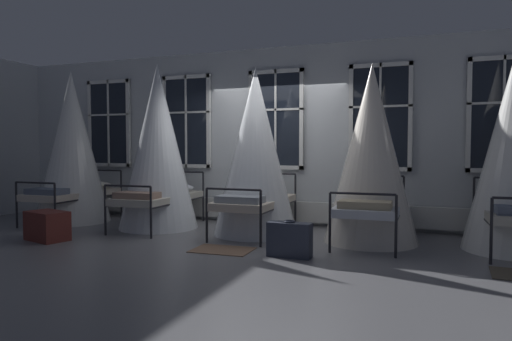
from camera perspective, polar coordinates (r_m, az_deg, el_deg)
ground at (r=7.37m, az=-0.39°, el=-8.00°), size 20.63×20.63×0.00m
back_wall_with_windows at (r=8.45m, az=2.69°, el=4.27°), size 11.31×0.10×3.20m
window_bank at (r=8.34m, az=2.43°, el=0.81°), size 8.34×0.10×2.72m
cot_first at (r=9.26m, az=-21.80°, el=2.47°), size 1.36×1.85×2.80m
cot_second at (r=8.12m, az=-12.03°, el=2.67°), size 1.36×1.85×2.83m
cot_third at (r=7.35m, az=-0.09°, el=2.09°), size 1.36×1.84×2.66m
cot_fourth at (r=6.92m, az=14.08°, el=1.80°), size 1.36×1.84×2.62m
rug_third at (r=6.32m, az=-4.19°, el=-9.78°), size 0.82×0.58×0.01m
suitcase_dark at (r=5.90m, az=4.17°, el=-8.52°), size 0.57×0.23×0.47m
travel_trunk at (r=7.60m, az=-24.45°, el=-6.25°), size 0.72×0.56×0.44m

